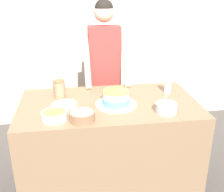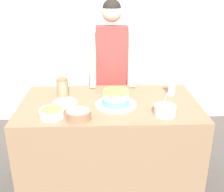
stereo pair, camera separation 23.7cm
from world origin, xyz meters
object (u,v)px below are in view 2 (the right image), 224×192
person_baker (112,61)px  drinking_glass (172,88)px  frosting_bowl_white (165,110)px  stoneware_jar (62,87)px  ceramic_plate (65,102)px  frosting_bowl_olive (52,112)px  frosting_bowl_pink (78,114)px  cake (116,99)px

person_baker → drinking_glass: bearing=-44.7°
frosting_bowl_white → stoneware_jar: size_ratio=1.08×
frosting_bowl_white → ceramic_plate: 0.85m
frosting_bowl_white → drinking_glass: bearing=70.2°
frosting_bowl_olive → drinking_glass: 1.11m
person_baker → ceramic_plate: (-0.43, -0.68, -0.17)m
frosting_bowl_white → stoneware_jar: bearing=152.5°
person_baker → stoneware_jar: (-0.47, -0.50, -0.10)m
frosting_bowl_pink → ceramic_plate: frosting_bowl_pink is taller
frosting_bowl_olive → drinking_glass: (1.03, 0.41, 0.04)m
frosting_bowl_white → ceramic_plate: bearing=162.4°
person_baker → frosting_bowl_olive: person_baker is taller
cake → frosting_bowl_white: (0.38, -0.20, -0.01)m
drinking_glass → stoneware_jar: 1.00m
person_baker → frosting_bowl_olive: size_ratio=8.74×
drinking_glass → frosting_bowl_pink: bearing=-150.8°
frosting_bowl_white → drinking_glass: frosting_bowl_white is taller
frosting_bowl_white → frosting_bowl_olive: size_ratio=0.90×
frosting_bowl_olive → frosting_bowl_pink: 0.21m
frosting_bowl_olive → stoneware_jar: 0.45m
cake → stoneware_jar: (-0.48, 0.24, 0.02)m
stoneware_jar → person_baker: bearing=46.6°
drinking_glass → frosting_bowl_white: bearing=-109.8°
cake → stoneware_jar: bearing=153.3°
person_baker → frosting_bowl_olive: 1.07m
person_baker → stoneware_jar: 0.69m
frosting_bowl_pink → person_baker: bearing=73.7°
person_baker → cake: 0.75m
drinking_glass → stoneware_jar: (-1.00, 0.03, 0.01)m
frosting_bowl_pink → stoneware_jar: frosting_bowl_pink is taller
person_baker → drinking_glass: (0.53, -0.53, -0.11)m
frosting_bowl_white → ceramic_plate: frosting_bowl_white is taller
frosting_bowl_white → frosting_bowl_olive: (-0.88, 0.00, -0.01)m
frosting_bowl_pink → drinking_glass: (0.82, 0.46, 0.03)m
ceramic_plate → frosting_bowl_white: bearing=-17.6°
frosting_bowl_white → stoneware_jar: 0.96m
frosting_bowl_pink → stoneware_jar: 0.52m
frosting_bowl_white → stoneware_jar: (-0.85, 0.44, 0.04)m
frosting_bowl_olive → frosting_bowl_pink: bearing=-12.7°
cake → frosting_bowl_olive: bearing=-158.2°
cake → drinking_glass: bearing=21.9°
cake → frosting_bowl_olive: 0.54m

